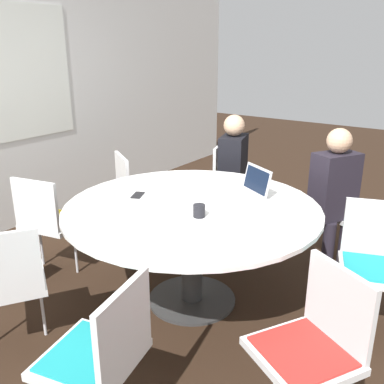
{
  "coord_description": "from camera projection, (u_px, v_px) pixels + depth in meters",
  "views": [
    {
      "loc": [
        -2.26,
        -1.6,
        1.82
      ],
      "look_at": [
        0.0,
        0.0,
        0.86
      ],
      "focal_mm": 40.0,
      "sensor_mm": 36.0,
      "label": 1
    }
  ],
  "objects": [
    {
      "name": "coffee_cup",
      "position": [
        199.0,
        211.0,
        2.76
      ],
      "size": [
        0.08,
        0.08,
        0.08
      ],
      "color": "black",
      "rests_on": "conference_table"
    },
    {
      "name": "cell_phone",
      "position": [
        138.0,
        195.0,
        3.16
      ],
      "size": [
        0.16,
        0.12,
        0.01
      ],
      "color": "black",
      "rests_on": "conference_table"
    },
    {
      "name": "person_0",
      "position": [
        335.0,
        189.0,
        3.49
      ],
      "size": [
        0.42,
        0.37,
        1.2
      ],
      "rotation": [
        0.0,
        0.0,
        8.91
      ],
      "color": "#231E28",
      "rests_on": "ground_plane"
    },
    {
      "name": "chair_4",
      "position": [
        6.0,
        278.0,
        2.54
      ],
      "size": [
        0.6,
        0.59,
        0.85
      ],
      "rotation": [
        0.0,
        0.0,
        12.01
      ],
      "color": "silver",
      "rests_on": "ground_plane"
    },
    {
      "name": "laptop",
      "position": [
        249.0,
        189.0,
        3.13
      ],
      "size": [
        0.37,
        0.39,
        0.21
      ],
      "rotation": [
        0.0,
        0.0,
        4.2
      ],
      "color": "silver",
      "rests_on": "conference_table"
    },
    {
      "name": "handbag",
      "position": [
        11.0,
        275.0,
        3.29
      ],
      "size": [
        0.36,
        0.16,
        0.28
      ],
      "color": "black",
      "rests_on": "ground_plane"
    },
    {
      "name": "ground_plane",
      "position": [
        192.0,
        300.0,
        3.21
      ],
      "size": [
        16.0,
        16.0,
        0.0
      ],
      "primitive_type": "plane",
      "color": "black"
    },
    {
      "name": "chair_2",
      "position": [
        136.0,
        189.0,
        4.09
      ],
      "size": [
        0.59,
        0.6,
        0.85
      ],
      "rotation": [
        0.0,
        0.0,
        10.44
      ],
      "color": "silver",
      "rests_on": "ground_plane"
    },
    {
      "name": "person_1",
      "position": [
        234.0,
        166.0,
        4.14
      ],
      "size": [
        0.41,
        0.33,
        1.2
      ],
      "rotation": [
        0.0,
        0.0,
        9.73
      ],
      "color": "black",
      "rests_on": "ground_plane"
    },
    {
      "name": "chair_6",
      "position": [
        315.0,
        339.0,
        2.02
      ],
      "size": [
        0.58,
        0.59,
        0.85
      ],
      "rotation": [
        0.0,
        0.0,
        13.62
      ],
      "color": "silver",
      "rests_on": "ground_plane"
    },
    {
      "name": "chair_3",
      "position": [
        49.0,
        217.0,
        3.45
      ],
      "size": [
        0.5,
        0.52,
        0.85
      ],
      "rotation": [
        0.0,
        0.0,
        11.21
      ],
      "color": "silver",
      "rests_on": "ground_plane"
    },
    {
      "name": "chair_5",
      "position": [
        102.0,
        349.0,
        1.95
      ],
      "size": [
        0.52,
        0.51,
        0.85
      ],
      "rotation": [
        0.0,
        0.0,
        12.79
      ],
      "color": "silver",
      "rests_on": "ground_plane"
    },
    {
      "name": "chair_7",
      "position": [
        375.0,
        256.0,
        2.8
      ],
      "size": [
        0.54,
        0.56,
        0.85
      ],
      "rotation": [
        0.0,
        0.0,
        14.49
      ],
      "color": "silver",
      "rests_on": "ground_plane"
    },
    {
      "name": "chair_1",
      "position": [
        231.0,
        178.0,
        4.44
      ],
      "size": [
        0.55,
        0.53,
        0.85
      ],
      "rotation": [
        0.0,
        0.0,
        9.73
      ],
      "color": "silver",
      "rests_on": "ground_plane"
    },
    {
      "name": "conference_table",
      "position": [
        192.0,
        221.0,
        3.0
      ],
      "size": [
        1.78,
        1.78,
        0.76
      ],
      "color": "#333333",
      "rests_on": "ground_plane"
    },
    {
      "name": "chair_0",
      "position": [
        347.0,
        204.0,
        3.72
      ],
      "size": [
        0.59,
        0.58,
        0.85
      ],
      "rotation": [
        0.0,
        0.0,
        8.91
      ],
      "color": "silver",
      "rests_on": "ground_plane"
    }
  ]
}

